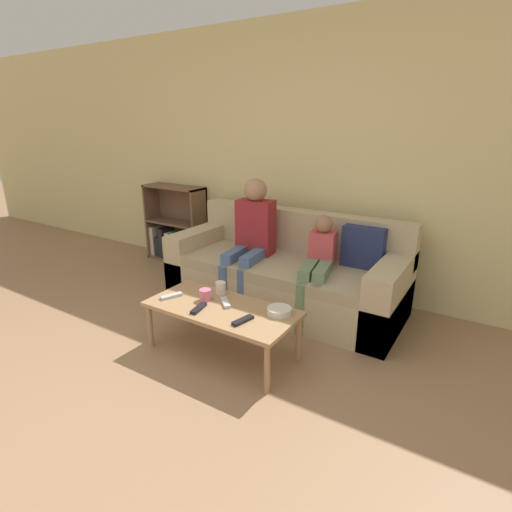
# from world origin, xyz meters

# --- Properties ---
(ground_plane) EXTENTS (22.00, 22.00, 0.00)m
(ground_plane) POSITION_xyz_m (0.00, 0.00, 0.00)
(ground_plane) COLOR #997251
(wall_back) EXTENTS (12.00, 0.06, 2.60)m
(wall_back) POSITION_xyz_m (0.00, 2.70, 1.30)
(wall_back) COLOR beige
(wall_back) RESTS_ON ground_plane
(couch) EXTENTS (2.18, 0.88, 0.85)m
(couch) POSITION_xyz_m (0.09, 2.13, 0.29)
(couch) COLOR tan
(couch) RESTS_ON ground_plane
(bookshelf) EXTENTS (0.79, 0.28, 0.93)m
(bookshelf) POSITION_xyz_m (-1.67, 2.55, 0.34)
(bookshelf) COLOR brown
(bookshelf) RESTS_ON ground_plane
(coffee_table) EXTENTS (1.12, 0.52, 0.38)m
(coffee_table) POSITION_xyz_m (0.11, 1.11, 0.34)
(coffee_table) COLOR #A87F56
(coffee_table) RESTS_ON ground_plane
(person_adult) EXTENTS (0.38, 0.64, 1.17)m
(person_adult) POSITION_xyz_m (-0.23, 2.04, 0.68)
(person_adult) COLOR #476693
(person_adult) RESTS_ON ground_plane
(person_child) EXTENTS (0.33, 0.64, 0.91)m
(person_child) POSITION_xyz_m (0.48, 1.98, 0.52)
(person_child) COLOR #66845B
(person_child) RESTS_ON ground_plane
(cup_near) EXTENTS (0.08, 0.08, 0.10)m
(cup_near) POSITION_xyz_m (-0.03, 1.29, 0.43)
(cup_near) COLOR silver
(cup_near) RESTS_ON coffee_table
(cup_far) EXTENTS (0.09, 0.09, 0.09)m
(cup_far) POSITION_xyz_m (-0.06, 1.14, 0.42)
(cup_far) COLOR pink
(cup_far) RESTS_ON coffee_table
(tv_remote_0) EXTENTS (0.16, 0.15, 0.02)m
(tv_remote_0) POSITION_xyz_m (0.11, 1.17, 0.39)
(tv_remote_0) COLOR #B7B7BC
(tv_remote_0) RESTS_ON coffee_table
(tv_remote_1) EXTENTS (0.08, 0.18, 0.02)m
(tv_remote_1) POSITION_xyz_m (0.37, 1.00, 0.39)
(tv_remote_1) COLOR black
(tv_remote_1) RESTS_ON coffee_table
(tv_remote_2) EXTENTS (0.11, 0.18, 0.02)m
(tv_remote_2) POSITION_xyz_m (-0.31, 1.04, 0.39)
(tv_remote_2) COLOR #B7B7BC
(tv_remote_2) RESTS_ON coffee_table
(tv_remote_3) EXTENTS (0.08, 0.18, 0.02)m
(tv_remote_3) POSITION_xyz_m (-0.00, 0.99, 0.39)
(tv_remote_3) COLOR black
(tv_remote_3) RESTS_ON coffee_table
(snack_bowl) EXTENTS (0.17, 0.17, 0.05)m
(snack_bowl) POSITION_xyz_m (0.52, 1.24, 0.40)
(snack_bowl) COLOR beige
(snack_bowl) RESTS_ON coffee_table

